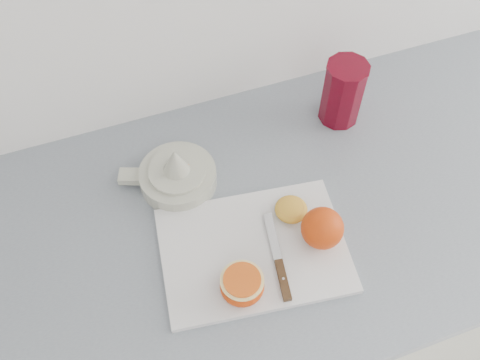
# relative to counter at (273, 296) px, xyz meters

# --- Properties ---
(counter) EXTENTS (2.42, 0.64, 0.89)m
(counter) POSITION_rel_counter_xyz_m (0.00, 0.00, 0.00)
(counter) COLOR beige
(counter) RESTS_ON ground
(cutting_board) EXTENTS (0.35, 0.27, 0.01)m
(cutting_board) POSITION_rel_counter_xyz_m (-0.09, -0.07, 0.45)
(cutting_board) COLOR white
(cutting_board) RESTS_ON counter
(whole_orange) EXTENTS (0.07, 0.07, 0.07)m
(whole_orange) POSITION_rel_counter_xyz_m (0.03, -0.09, 0.49)
(whole_orange) COLOR #D64A0C
(whole_orange) RESTS_ON cutting_board
(half_orange) EXTENTS (0.07, 0.07, 0.05)m
(half_orange) POSITION_rel_counter_xyz_m (-0.14, -0.14, 0.48)
(half_orange) COLOR #D64A0C
(half_orange) RESTS_ON cutting_board
(squeezed_shell) EXTENTS (0.06, 0.06, 0.03)m
(squeezed_shell) POSITION_rel_counter_xyz_m (-0.00, -0.03, 0.47)
(squeezed_shell) COLOR gold
(squeezed_shell) RESTS_ON cutting_board
(paring_knife) EXTENTS (0.04, 0.17, 0.01)m
(paring_knife) POSITION_rel_counter_xyz_m (-0.06, -0.13, 0.46)
(paring_knife) COLOR #472B1B
(paring_knife) RESTS_ON cutting_board
(citrus_juicer) EXTENTS (0.18, 0.15, 0.10)m
(citrus_juicer) POSITION_rel_counter_xyz_m (-0.18, 0.12, 0.47)
(citrus_juicer) COLOR beige
(citrus_juicer) RESTS_ON counter
(red_tumbler) EXTENTS (0.09, 0.09, 0.14)m
(red_tumbler) POSITION_rel_counter_xyz_m (0.19, 0.17, 0.51)
(red_tumbler) COLOR #630516
(red_tumbler) RESTS_ON counter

